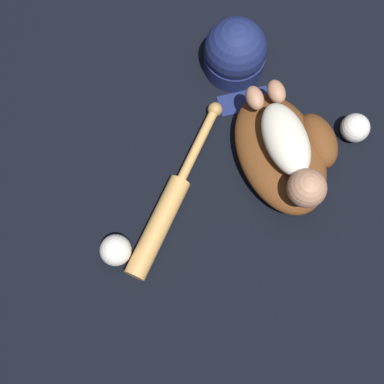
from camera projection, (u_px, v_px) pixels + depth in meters
The scene contains 7 objects.
ground_plane at pixel (262, 169), 1.42m from camera, with size 6.00×6.00×0.00m, color black.
baseball_glove at pixel (286, 151), 1.38m from camera, with size 0.38×0.30×0.10m.
baby_figure at pixel (290, 149), 1.29m from camera, with size 0.35×0.15×0.09m.
baseball_bat at pixel (167, 208), 1.36m from camera, with size 0.45×0.31×0.06m.
baseball at pixel (116, 250), 1.31m from camera, with size 0.08×0.08×0.08m.
baseball_spare at pixel (355, 128), 1.41m from camera, with size 0.08×0.08×0.08m.
baseball_cap at pixel (235, 52), 1.45m from camera, with size 0.24×0.17×0.17m.
Camera 1 is at (0.46, -0.25, 1.33)m, focal length 50.00 mm.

